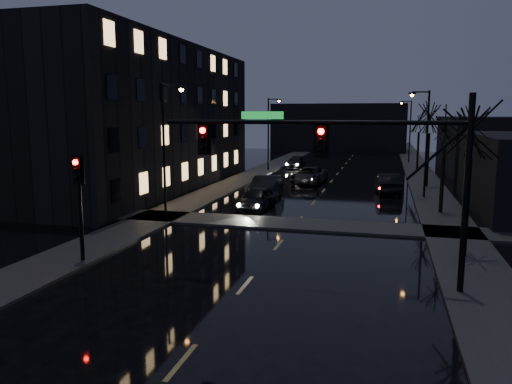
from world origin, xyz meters
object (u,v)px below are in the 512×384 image
Objects in this scene: oncoming_car_a at (257,198)px; oncoming_car_b at (266,188)px; oncoming_car_c at (309,175)px; oncoming_car_d at (295,163)px; lead_car at (388,183)px.

oncoming_car_a is 0.85× the size of oncoming_car_b.
oncoming_car_b is 9.15m from oncoming_car_c.
oncoming_car_d is (-1.68, 21.94, -0.22)m from oncoming_car_b.
oncoming_car_b is 1.08× the size of lead_car.
oncoming_car_a is at bearing 40.33° from lead_car.
oncoming_car_c is (1.90, 8.95, -0.09)m from oncoming_car_b.
oncoming_car_c reaches higher than oncoming_car_d.
oncoming_car_c reaches higher than oncoming_car_a.
oncoming_car_b reaches higher than oncoming_car_a.
oncoming_car_b is 10.18m from lead_car.
oncoming_car_b reaches higher than oncoming_car_c.
oncoming_car_b is 0.95× the size of oncoming_car_c.
oncoming_car_a is 26.22m from oncoming_car_d.
oncoming_car_b reaches higher than oncoming_car_d.
lead_car is (8.85, 5.03, -0.06)m from oncoming_car_b.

